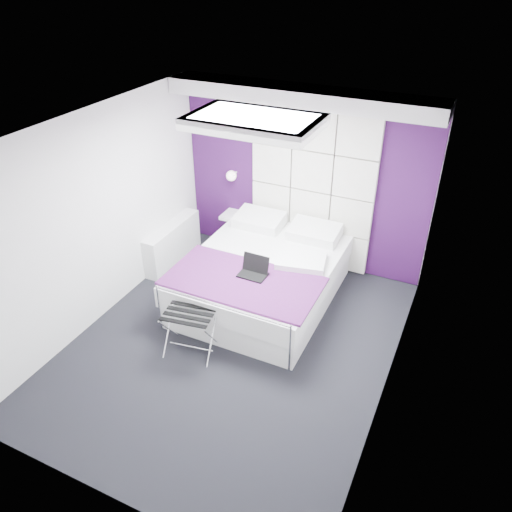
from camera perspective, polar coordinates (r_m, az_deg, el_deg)
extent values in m
plane|color=black|center=(6.11, -2.60, -10.01)|extent=(4.40, 4.40, 0.00)
plane|color=white|center=(4.78, -3.37, 13.87)|extent=(4.40, 4.40, 0.00)
plane|color=white|center=(7.13, 5.41, 8.82)|extent=(3.60, 0.00, 3.60)
plane|color=white|center=(6.29, -17.65, 4.08)|extent=(0.00, 4.40, 4.40)
plane|color=white|center=(4.88, 16.18, -4.26)|extent=(0.00, 4.40, 4.40)
cube|color=#330E3E|center=(7.12, 5.38, 8.79)|extent=(3.58, 0.02, 2.58)
cube|color=white|center=(6.52, 5.15, 17.79)|extent=(3.58, 0.50, 0.20)
sphere|color=white|center=(7.43, -2.69, 9.25)|extent=(0.15, 0.15, 0.15)
cube|color=white|center=(7.57, -9.49, 1.47)|extent=(0.22, 1.20, 0.60)
cube|color=white|center=(6.73, 0.66, -3.65)|extent=(1.77, 2.22, 0.33)
cube|color=white|center=(6.56, 0.68, -1.48)|extent=(1.81, 2.26, 0.28)
cube|color=#511653|center=(6.05, -1.53, -2.90)|extent=(1.87, 1.00, 0.03)
cube|color=white|center=(7.63, -2.06, 4.56)|extent=(0.47, 0.37, 0.05)
cube|color=black|center=(5.71, -7.73, -6.61)|extent=(0.56, 0.41, 0.01)
cube|color=black|center=(6.11, -0.39, -2.18)|extent=(0.34, 0.24, 0.02)
cube|color=black|center=(6.14, 0.09, -0.66)|extent=(0.34, 0.01, 0.23)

